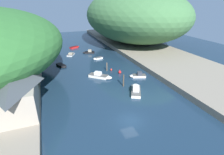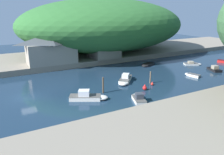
{
  "view_description": "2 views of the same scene",
  "coord_description": "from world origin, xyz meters",
  "px_view_note": "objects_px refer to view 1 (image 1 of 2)",
  "views": [
    {
      "loc": [
        -11.43,
        -21.3,
        18.72
      ],
      "look_at": [
        1.59,
        12.7,
        2.5
      ],
      "focal_mm": 28.0,
      "sensor_mm": 36.0,
      "label": 1
    },
    {
      "loc": [
        37.19,
        -3.61,
        14.35
      ],
      "look_at": [
        -0.1,
        16.39,
        1.09
      ],
      "focal_mm": 35.0,
      "sensor_mm": 36.0,
      "label": 2
    }
  ],
  "objects_px": {
    "boat_moored_right": "(101,76)",
    "channel_buoy_far": "(120,72)",
    "boat_mid_channel": "(71,54)",
    "boat_near_quay": "(97,58)",
    "waterfront_building": "(16,89)",
    "channel_buoy_near": "(111,70)",
    "boathouse_shed": "(24,68)",
    "person_on_quay": "(29,77)",
    "boat_yellow_tender": "(136,90)",
    "boat_far_upstream": "(89,52)",
    "boat_open_rowboat": "(62,66)",
    "boat_red_skiff": "(138,75)",
    "boat_small_dinghy": "(75,47)"
  },
  "relations": [
    {
      "from": "boat_moored_right",
      "to": "channel_buoy_far",
      "type": "relative_size",
      "value": 5.01
    },
    {
      "from": "boat_moored_right",
      "to": "channel_buoy_far",
      "type": "height_order",
      "value": "boat_moored_right"
    },
    {
      "from": "boat_moored_right",
      "to": "boat_mid_channel",
      "type": "distance_m",
      "value": 24.24
    },
    {
      "from": "boat_near_quay",
      "to": "boat_mid_channel",
      "type": "bearing_deg",
      "value": 26.78
    },
    {
      "from": "waterfront_building",
      "to": "channel_buoy_near",
      "type": "relative_size",
      "value": 15.94
    },
    {
      "from": "boathouse_shed",
      "to": "boat_near_quay",
      "type": "distance_m",
      "value": 24.69
    },
    {
      "from": "boat_moored_right",
      "to": "boat_mid_channel",
      "type": "height_order",
      "value": "boat_moored_right"
    },
    {
      "from": "boat_near_quay",
      "to": "person_on_quay",
      "type": "bearing_deg",
      "value": 109.65
    },
    {
      "from": "boat_yellow_tender",
      "to": "channel_buoy_far",
      "type": "distance_m",
      "value": 10.88
    },
    {
      "from": "boat_far_upstream",
      "to": "channel_buoy_far",
      "type": "distance_m",
      "value": 23.24
    },
    {
      "from": "waterfront_building",
      "to": "boathouse_shed",
      "type": "height_order",
      "value": "waterfront_building"
    },
    {
      "from": "boat_yellow_tender",
      "to": "person_on_quay",
      "type": "relative_size",
      "value": 3.86
    },
    {
      "from": "boat_open_rowboat",
      "to": "boat_red_skiff",
      "type": "height_order",
      "value": "boat_red_skiff"
    },
    {
      "from": "channel_buoy_near",
      "to": "waterfront_building",
      "type": "bearing_deg",
      "value": -147.72
    },
    {
      "from": "boat_small_dinghy",
      "to": "boat_open_rowboat",
      "type": "distance_m",
      "value": 22.83
    },
    {
      "from": "boat_small_dinghy",
      "to": "person_on_quay",
      "type": "relative_size",
      "value": 2.68
    },
    {
      "from": "boat_far_upstream",
      "to": "channel_buoy_near",
      "type": "xyz_separation_m",
      "value": [
        1.7,
        -20.15,
        -0.1
      ]
    },
    {
      "from": "boat_far_upstream",
      "to": "boathouse_shed",
      "type": "bearing_deg",
      "value": 152.38
    },
    {
      "from": "boathouse_shed",
      "to": "boat_small_dinghy",
      "type": "relative_size",
      "value": 1.79
    },
    {
      "from": "boat_open_rowboat",
      "to": "boat_red_skiff",
      "type": "bearing_deg",
      "value": 117.76
    },
    {
      "from": "boat_open_rowboat",
      "to": "boat_mid_channel",
      "type": "bearing_deg",
      "value": -133.23
    },
    {
      "from": "channel_buoy_near",
      "to": "channel_buoy_far",
      "type": "distance_m",
      "value": 3.22
    },
    {
      "from": "boat_small_dinghy",
      "to": "boat_yellow_tender",
      "type": "distance_m",
      "value": 44.15
    },
    {
      "from": "channel_buoy_far",
      "to": "waterfront_building",
      "type": "bearing_deg",
      "value": -154.71
    },
    {
      "from": "boat_mid_channel",
      "to": "channel_buoy_near",
      "type": "relative_size",
      "value": 6.34
    },
    {
      "from": "boat_open_rowboat",
      "to": "boat_near_quay",
      "type": "bearing_deg",
      "value": 172.62
    },
    {
      "from": "person_on_quay",
      "to": "channel_buoy_far",
      "type": "bearing_deg",
      "value": -103.21
    },
    {
      "from": "waterfront_building",
      "to": "person_on_quay",
      "type": "bearing_deg",
      "value": 85.32
    },
    {
      "from": "boat_mid_channel",
      "to": "waterfront_building",
      "type": "bearing_deg",
      "value": -85.19
    },
    {
      "from": "boat_open_rowboat",
      "to": "person_on_quay",
      "type": "height_order",
      "value": "person_on_quay"
    },
    {
      "from": "boat_yellow_tender",
      "to": "boat_mid_channel",
      "type": "bearing_deg",
      "value": 132.28
    },
    {
      "from": "boat_moored_right",
      "to": "boat_near_quay",
      "type": "bearing_deg",
      "value": -151.65
    },
    {
      "from": "channel_buoy_near",
      "to": "channel_buoy_far",
      "type": "bearing_deg",
      "value": -63.21
    },
    {
      "from": "boat_moored_right",
      "to": "boat_yellow_tender",
      "type": "relative_size",
      "value": 0.91
    },
    {
      "from": "boat_yellow_tender",
      "to": "person_on_quay",
      "type": "distance_m",
      "value": 24.8
    },
    {
      "from": "boat_small_dinghy",
      "to": "boat_near_quay",
      "type": "xyz_separation_m",
      "value": [
        4.52,
        -18.36,
        -0.05
      ]
    },
    {
      "from": "channel_buoy_far",
      "to": "person_on_quay",
      "type": "xyz_separation_m",
      "value": [
        -22.83,
        0.34,
        1.9
      ]
    },
    {
      "from": "boat_small_dinghy",
      "to": "channel_buoy_near",
      "type": "height_order",
      "value": "channel_buoy_near"
    },
    {
      "from": "boathouse_shed",
      "to": "boat_yellow_tender",
      "type": "distance_m",
      "value": 27.34
    },
    {
      "from": "boat_far_upstream",
      "to": "boat_red_skiff",
      "type": "xyz_separation_m",
      "value": [
        6.62,
        -26.88,
        0.04
      ]
    },
    {
      "from": "boat_open_rowboat",
      "to": "person_on_quay",
      "type": "distance_m",
      "value": 14.11
    },
    {
      "from": "channel_buoy_far",
      "to": "boat_far_upstream",
      "type": "bearing_deg",
      "value": 97.8
    },
    {
      "from": "boat_moored_right",
      "to": "boat_far_upstream",
      "type": "distance_m",
      "value": 23.94
    },
    {
      "from": "boat_mid_channel",
      "to": "person_on_quay",
      "type": "height_order",
      "value": "person_on_quay"
    },
    {
      "from": "boat_red_skiff",
      "to": "boat_yellow_tender",
      "type": "bearing_deg",
      "value": 168.57
    },
    {
      "from": "boathouse_shed",
      "to": "boat_small_dinghy",
      "type": "xyz_separation_m",
      "value": [
        17.28,
        29.5,
        -3.24
      ]
    },
    {
      "from": "boat_near_quay",
      "to": "waterfront_building",
      "type": "bearing_deg",
      "value": 125.17
    },
    {
      "from": "boat_moored_right",
      "to": "channel_buoy_near",
      "type": "relative_size",
      "value": 7.56
    },
    {
      "from": "boat_open_rowboat",
      "to": "person_on_quay",
      "type": "relative_size",
      "value": 2.79
    },
    {
      "from": "boat_moored_right",
      "to": "boat_small_dinghy",
      "type": "xyz_separation_m",
      "value": [
        -0.83,
        33.68,
        -0.14
      ]
    }
  ]
}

